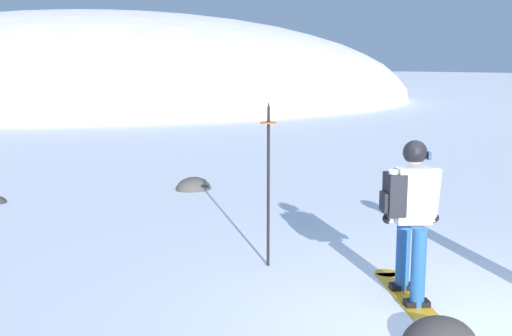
{
  "coord_description": "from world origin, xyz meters",
  "views": [
    {
      "loc": [
        -4.56,
        -3.75,
        2.48
      ],
      "look_at": [
        0.05,
        3.72,
        1.0
      ],
      "focal_mm": 43.25,
      "sensor_mm": 36.0,
      "label": 1
    }
  ],
  "objects": [
    {
      "name": "snowboarder_main",
      "position": [
        0.09,
        0.73,
        0.92
      ],
      "size": [
        0.97,
        1.68,
        1.71
      ],
      "color": "orange",
      "rests_on": "ground"
    },
    {
      "name": "piste_marker_near",
      "position": [
        -0.56,
        2.45,
        1.16
      ],
      "size": [
        0.2,
        0.2,
        2.05
      ],
      "color": "black",
      "rests_on": "ground"
    },
    {
      "name": "ground_plane",
      "position": [
        0.0,
        0.0,
        0.0
      ],
      "size": [
        300.0,
        300.0,
        0.0
      ],
      "primitive_type": "plane",
      "color": "white"
    },
    {
      "name": "ridge_peak_far",
      "position": [
        30.19,
        49.79,
        0.0
      ],
      "size": [
        26.61,
        23.95,
        8.6
      ],
      "color": "white",
      "rests_on": "ground"
    },
    {
      "name": "ridge_peak_main",
      "position": [
        9.98,
        39.3,
        0.0
      ],
      "size": [
        43.36,
        39.03,
        12.09
      ],
      "color": "white",
      "rests_on": "ground"
    },
    {
      "name": "rock_small",
      "position": [
        0.72,
        7.21,
        0.0
      ],
      "size": [
        0.72,
        0.61,
        0.5
      ],
      "color": "#4C4742",
      "rests_on": "ground"
    }
  ]
}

